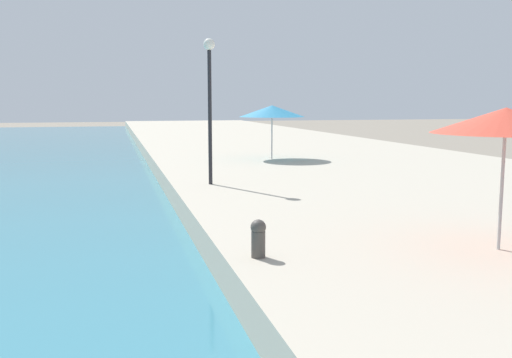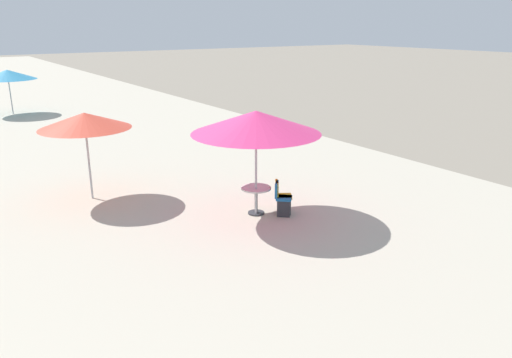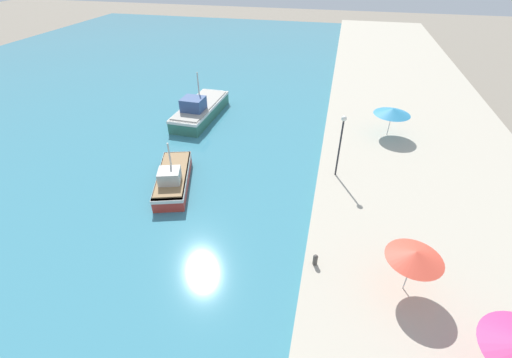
{
  "view_description": "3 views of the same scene",
  "coord_description": "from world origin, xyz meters",
  "px_view_note": "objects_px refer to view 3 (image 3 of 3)",
  "views": [
    {
      "loc": [
        -1.77,
        2.89,
        3.34
      ],
      "look_at": [
        1.5,
        15.86,
        1.52
      ],
      "focal_mm": 40.0,
      "sensor_mm": 36.0,
      "label": 1
    },
    {
      "loc": [
        1.17,
        -2.64,
        5.62
      ],
      "look_at": [
        8.1,
        7.69,
        1.72
      ],
      "focal_mm": 35.0,
      "sensor_mm": 36.0,
      "label": 2
    },
    {
      "loc": [
        0.38,
        -0.49,
        14.48
      ],
      "look_at": [
        -4.0,
        18.0,
        1.32
      ],
      "focal_mm": 24.0,
      "sensor_mm": 36.0,
      "label": 3
    }
  ],
  "objects_px": {
    "cafe_umbrella_white": "(415,255)",
    "mooring_bollard": "(315,259)",
    "fishing_boat_near": "(173,178)",
    "fishing_boat_mid": "(200,109)",
    "cafe_umbrella_striped": "(393,111)",
    "lamppost": "(341,136)"
  },
  "relations": [
    {
      "from": "fishing_boat_near",
      "to": "mooring_bollard",
      "type": "relative_size",
      "value": 10.01
    },
    {
      "from": "fishing_boat_mid",
      "to": "lamppost",
      "type": "bearing_deg",
      "value": -29.66
    },
    {
      "from": "fishing_boat_near",
      "to": "fishing_boat_mid",
      "type": "xyz_separation_m",
      "value": [
        -2.33,
        11.44,
        0.2
      ]
    },
    {
      "from": "fishing_boat_near",
      "to": "cafe_umbrella_white",
      "type": "height_order",
      "value": "fishing_boat_near"
    },
    {
      "from": "mooring_bollard",
      "to": "cafe_umbrella_striped",
      "type": "bearing_deg",
      "value": 73.47
    },
    {
      "from": "cafe_umbrella_striped",
      "to": "lamppost",
      "type": "relative_size",
      "value": 0.66
    },
    {
      "from": "fishing_boat_mid",
      "to": "cafe_umbrella_striped",
      "type": "relative_size",
      "value": 2.91
    },
    {
      "from": "fishing_boat_mid",
      "to": "cafe_umbrella_striped",
      "type": "height_order",
      "value": "fishing_boat_mid"
    },
    {
      "from": "fishing_boat_near",
      "to": "cafe_umbrella_striped",
      "type": "relative_size",
      "value": 2.19
    },
    {
      "from": "cafe_umbrella_striped",
      "to": "fishing_boat_mid",
      "type": "bearing_deg",
      "value": 176.75
    },
    {
      "from": "mooring_bollard",
      "to": "lamppost",
      "type": "bearing_deg",
      "value": 85.63
    },
    {
      "from": "cafe_umbrella_striped",
      "to": "mooring_bollard",
      "type": "relative_size",
      "value": 4.58
    },
    {
      "from": "fishing_boat_mid",
      "to": "cafe_umbrella_striped",
      "type": "xyz_separation_m",
      "value": [
        17.63,
        -1.0,
        1.98
      ]
    },
    {
      "from": "cafe_umbrella_white",
      "to": "mooring_bollard",
      "type": "bearing_deg",
      "value": 172.87
    },
    {
      "from": "fishing_boat_mid",
      "to": "mooring_bollard",
      "type": "bearing_deg",
      "value": -51.04
    },
    {
      "from": "lamppost",
      "to": "mooring_bollard",
      "type": "bearing_deg",
      "value": -94.37
    },
    {
      "from": "fishing_boat_near",
      "to": "mooring_bollard",
      "type": "distance_m",
      "value": 11.94
    },
    {
      "from": "cafe_umbrella_white",
      "to": "mooring_bollard",
      "type": "relative_size",
      "value": 3.91
    },
    {
      "from": "mooring_bollard",
      "to": "cafe_umbrella_white",
      "type": "bearing_deg",
      "value": -7.13
    },
    {
      "from": "fishing_boat_near",
      "to": "lamppost",
      "type": "xyz_separation_m",
      "value": [
        11.2,
        3.12,
        3.08
      ]
    },
    {
      "from": "fishing_boat_near",
      "to": "mooring_bollard",
      "type": "xyz_separation_m",
      "value": [
        10.53,
        -5.61,
        0.34
      ]
    },
    {
      "from": "fishing_boat_mid",
      "to": "cafe_umbrella_white",
      "type": "bearing_deg",
      "value": -43.78
    }
  ]
}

